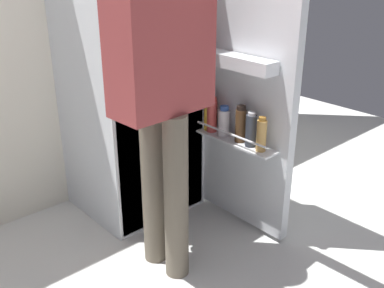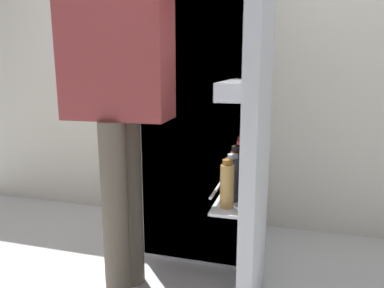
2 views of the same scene
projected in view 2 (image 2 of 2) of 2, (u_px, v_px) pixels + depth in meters
kitchen_wall at (222, 43)px, 2.48m from camera, size 4.40×0.10×2.48m
refrigerator at (212, 99)px, 2.15m from camera, size 0.71×1.26×1.81m
person at (120, 76)px, 1.64m from camera, size 0.59×0.79×1.73m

